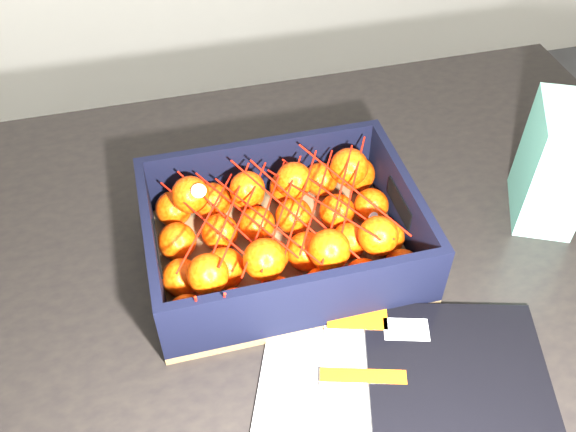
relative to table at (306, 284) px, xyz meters
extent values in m
cube|color=black|center=(0.00, 0.00, 0.08)|extent=(1.20, 0.80, 0.04)
cylinder|color=black|center=(-0.55, 0.35, -0.30)|extent=(0.06, 0.06, 0.71)
cylinder|color=black|center=(0.55, 0.35, -0.30)|extent=(0.06, 0.06, 0.71)
cube|color=beige|center=(0.04, -0.30, 0.11)|extent=(0.30, 0.34, 0.01)
cube|color=black|center=(0.10, -0.30, 0.11)|extent=(0.28, 0.33, 0.01)
cube|color=#E9600C|center=(0.02, -0.15, 0.12)|extent=(0.09, 0.07, 0.00)
cube|color=white|center=(0.07, -0.19, 0.12)|extent=(0.06, 0.05, 0.00)
cube|color=#E9600C|center=(0.00, -0.23, 0.12)|extent=(0.10, 0.05, 0.00)
cube|color=brown|center=(-0.04, -0.02, 0.10)|extent=(0.36, 0.27, 0.01)
cube|color=black|center=(-0.04, 0.11, 0.15)|extent=(0.36, 0.01, 0.11)
cube|color=black|center=(-0.04, -0.15, 0.15)|extent=(0.36, 0.01, 0.11)
cube|color=black|center=(-0.21, -0.02, 0.15)|extent=(0.01, 0.24, 0.11)
cube|color=black|center=(0.13, -0.02, 0.15)|extent=(0.01, 0.24, 0.11)
sphere|color=#F93E05|center=(-0.18, -0.11, 0.14)|extent=(0.05, 0.05, 0.05)
sphere|color=#F93E05|center=(-0.18, -0.05, 0.14)|extent=(0.05, 0.05, 0.05)
sphere|color=#F93E05|center=(-0.18, 0.01, 0.14)|extent=(0.05, 0.05, 0.05)
sphere|color=#F93E05|center=(-0.18, 0.07, 0.14)|extent=(0.05, 0.05, 0.05)
sphere|color=#F93E05|center=(-0.13, -0.12, 0.14)|extent=(0.05, 0.05, 0.05)
sphere|color=#F93E05|center=(-0.13, -0.05, 0.14)|extent=(0.05, 0.05, 0.05)
sphere|color=#F93E05|center=(-0.12, 0.01, 0.14)|extent=(0.05, 0.05, 0.05)
sphere|color=#F93E05|center=(-0.12, 0.07, 0.14)|extent=(0.05, 0.05, 0.05)
sphere|color=#F93E05|center=(-0.07, -0.11, 0.14)|extent=(0.05, 0.05, 0.05)
sphere|color=#F93E05|center=(-0.07, -0.05, 0.14)|extent=(0.05, 0.05, 0.05)
sphere|color=#F93E05|center=(-0.07, 0.01, 0.14)|extent=(0.05, 0.05, 0.05)
sphere|color=#F93E05|center=(-0.07, 0.08, 0.14)|extent=(0.05, 0.05, 0.05)
sphere|color=#F93E05|center=(-0.01, -0.11, 0.14)|extent=(0.05, 0.05, 0.05)
sphere|color=#F93E05|center=(-0.02, -0.05, 0.14)|extent=(0.05, 0.05, 0.05)
sphere|color=#F93E05|center=(-0.02, 0.02, 0.14)|extent=(0.05, 0.05, 0.05)
sphere|color=#F93E05|center=(-0.01, 0.08, 0.14)|extent=(0.05, 0.05, 0.05)
sphere|color=#F93E05|center=(0.04, -0.11, 0.14)|extent=(0.05, 0.05, 0.05)
sphere|color=#F93E05|center=(0.04, -0.05, 0.14)|extent=(0.05, 0.05, 0.05)
sphere|color=#F93E05|center=(0.04, 0.01, 0.14)|extent=(0.05, 0.05, 0.05)
sphere|color=#F93E05|center=(0.04, 0.08, 0.14)|extent=(0.05, 0.05, 0.05)
sphere|color=#F93E05|center=(0.09, -0.11, 0.14)|extent=(0.05, 0.05, 0.05)
sphere|color=#F93E05|center=(0.10, -0.05, 0.14)|extent=(0.05, 0.05, 0.05)
sphere|color=#F93E05|center=(0.10, 0.01, 0.14)|extent=(0.05, 0.05, 0.05)
sphere|color=#F93E05|center=(0.10, 0.08, 0.14)|extent=(0.05, 0.05, 0.05)
sphere|color=#F93E05|center=(-0.15, -0.09, 0.18)|extent=(0.05, 0.05, 0.05)
sphere|color=#F93E05|center=(-0.15, 0.05, 0.18)|extent=(0.05, 0.05, 0.05)
sphere|color=#F93E05|center=(-0.08, -0.08, 0.18)|extent=(0.05, 0.05, 0.05)
sphere|color=#F93E05|center=(-0.08, 0.04, 0.18)|extent=(0.05, 0.05, 0.05)
sphere|color=#F93E05|center=(0.00, -0.09, 0.18)|extent=(0.05, 0.05, 0.05)
sphere|color=#F93E05|center=(-0.01, 0.05, 0.18)|extent=(0.05, 0.05, 0.05)
sphere|color=#F93E05|center=(0.07, -0.08, 0.18)|extent=(0.05, 0.05, 0.05)
sphere|color=#F93E05|center=(0.07, 0.05, 0.18)|extent=(0.05, 0.05, 0.05)
cylinder|color=red|center=(-0.14, -0.01, 0.19)|extent=(0.10, 0.18, 0.01)
cylinder|color=red|center=(-0.11, -0.01, 0.19)|extent=(0.10, 0.18, 0.02)
cylinder|color=red|center=(-0.09, -0.01, 0.19)|extent=(0.10, 0.18, 0.00)
cylinder|color=red|center=(-0.07, -0.03, 0.19)|extent=(0.10, 0.18, 0.00)
cylinder|color=red|center=(-0.04, -0.01, 0.20)|extent=(0.10, 0.18, 0.02)
cylinder|color=red|center=(-0.02, -0.03, 0.20)|extent=(0.10, 0.18, 0.03)
cylinder|color=red|center=(0.01, -0.03, 0.20)|extent=(0.10, 0.18, 0.03)
cylinder|color=red|center=(0.03, -0.01, 0.19)|extent=(0.10, 0.18, 0.00)
cylinder|color=red|center=(0.06, -0.01, 0.20)|extent=(0.10, 0.18, 0.03)
cylinder|color=red|center=(-0.14, -0.02, 0.20)|extent=(0.10, 0.18, 0.03)
cylinder|color=red|center=(-0.11, -0.02, 0.19)|extent=(0.10, 0.18, 0.02)
cylinder|color=red|center=(-0.09, -0.01, 0.20)|extent=(0.10, 0.18, 0.02)
cylinder|color=red|center=(-0.07, -0.02, 0.19)|extent=(0.10, 0.18, 0.01)
cylinder|color=red|center=(-0.04, -0.02, 0.19)|extent=(0.10, 0.18, 0.01)
cylinder|color=red|center=(-0.02, -0.01, 0.19)|extent=(0.10, 0.18, 0.02)
cylinder|color=red|center=(0.01, -0.01, 0.19)|extent=(0.10, 0.18, 0.01)
cylinder|color=red|center=(0.03, -0.03, 0.20)|extent=(0.10, 0.18, 0.02)
cylinder|color=red|center=(0.06, -0.01, 0.19)|extent=(0.10, 0.18, 0.02)
cylinder|color=red|center=(-0.17, -0.14, 0.17)|extent=(0.00, 0.03, 0.09)
cylinder|color=red|center=(-0.14, -0.14, 0.17)|extent=(0.01, 0.04, 0.08)
cube|color=white|center=(0.35, -0.02, 0.19)|extent=(0.12, 0.14, 0.18)
camera|label=1|loc=(-0.18, -0.58, 0.77)|focal=39.37mm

